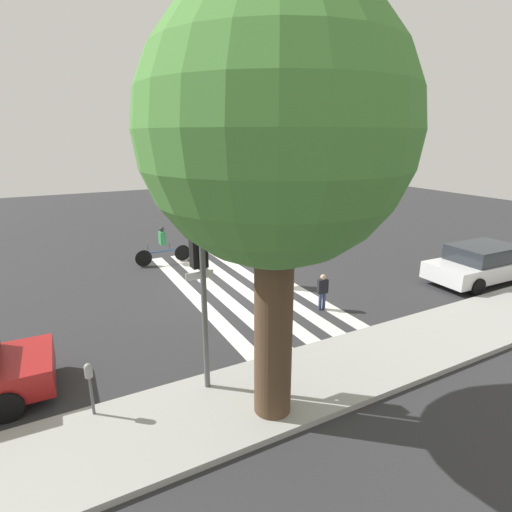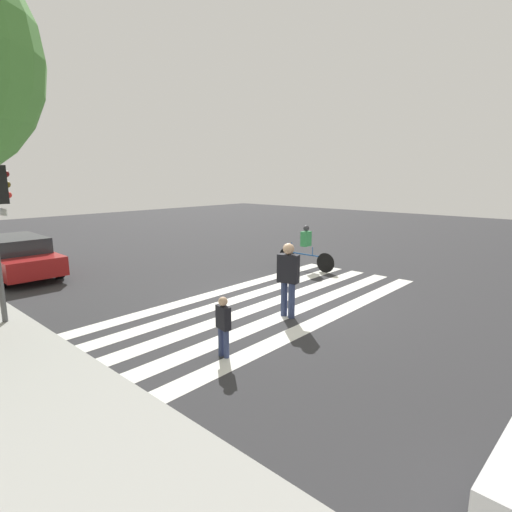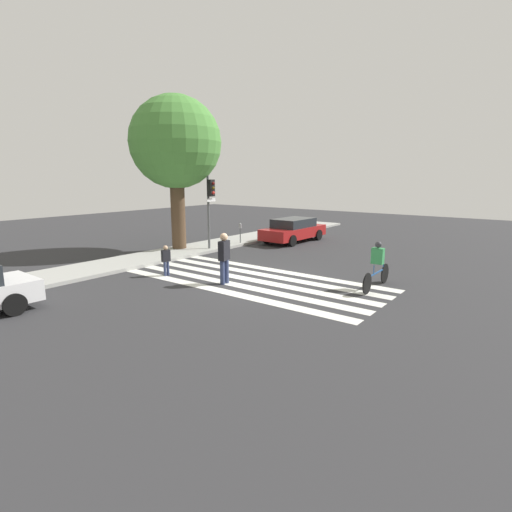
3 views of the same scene
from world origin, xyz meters
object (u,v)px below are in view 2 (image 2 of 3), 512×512
car_parked_far_curb (16,256)px  cyclist_near_curb (306,246)px  pedestrian_child_with_backpack (223,323)px  pedestrian_adult_tall_backpack (288,276)px

car_parked_far_curb → cyclist_near_curb: bearing=-130.3°
pedestrian_child_with_backpack → car_parked_far_curb: size_ratio=0.26×
pedestrian_adult_tall_backpack → pedestrian_child_with_backpack: pedestrian_adult_tall_backpack is taller
pedestrian_adult_tall_backpack → car_parked_far_curb: bearing=-177.2°
pedestrian_adult_tall_backpack → cyclist_near_curb: 5.36m
pedestrian_child_with_backpack → cyclist_near_curb: 7.91m
pedestrian_child_with_backpack → cyclist_near_curb: (3.21, -7.23, 0.19)m
car_parked_far_curb → pedestrian_child_with_backpack: bearing=-175.8°
cyclist_near_curb → pedestrian_adult_tall_backpack: bearing=119.8°
pedestrian_adult_tall_backpack → car_parked_far_curb: (9.64, 3.07, -0.33)m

